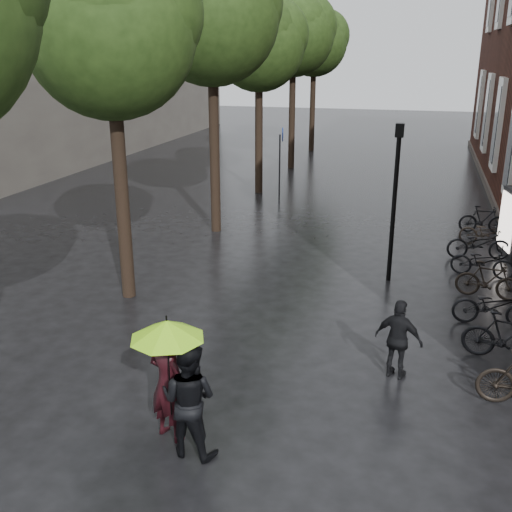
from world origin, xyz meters
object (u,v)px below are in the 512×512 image
(ad_lightbox, at_px, (511,223))
(lamp_post, at_px, (395,188))
(person_burgundy, at_px, (168,383))
(pedestrian_walking, at_px, (399,339))
(parked_bicycles, at_px, (491,273))
(person_black, at_px, (189,399))

(ad_lightbox, height_order, lamp_post, lamp_post)
(person_burgundy, xyz_separation_m, pedestrian_walking, (3.32, 2.82, -0.18))
(parked_bicycles, bearing_deg, person_burgundy, -124.55)
(person_black, distance_m, pedestrian_walking, 4.22)
(pedestrian_walking, relative_size, parked_bicycles, 0.14)
(parked_bicycles, relative_size, ad_lightbox, 5.68)
(person_burgundy, relative_size, parked_bicycles, 0.17)
(ad_lightbox, bearing_deg, pedestrian_walking, -121.02)
(person_black, bearing_deg, lamp_post, -101.07)
(person_burgundy, distance_m, parked_bicycles, 9.48)
(parked_bicycles, height_order, ad_lightbox, ad_lightbox)
(person_black, relative_size, parked_bicycles, 0.16)
(pedestrian_walking, bearing_deg, person_black, 64.88)
(ad_lightbox, distance_m, lamp_post, 4.67)
(person_burgundy, relative_size, ad_lightbox, 0.95)
(person_burgundy, relative_size, pedestrian_walking, 1.24)
(person_black, relative_size, pedestrian_walking, 1.18)
(person_burgundy, bearing_deg, pedestrian_walking, -119.20)
(parked_bicycles, bearing_deg, person_black, -121.33)
(person_burgundy, xyz_separation_m, parked_bicycles, (5.37, 7.80, -0.48))
(pedestrian_walking, distance_m, lamp_post, 5.34)
(lamp_post, bearing_deg, person_black, -106.48)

